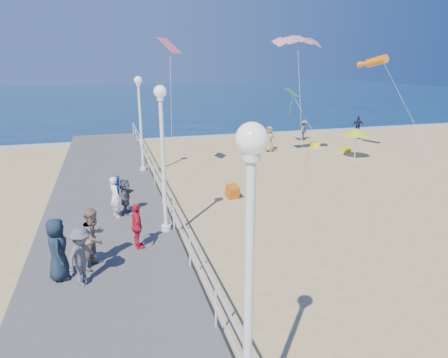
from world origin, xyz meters
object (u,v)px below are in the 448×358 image
object	(u,v)px
woman_holding_toddler	(115,197)
toddler_held	(118,186)
spectator_1	(94,238)
beach_umbrella	(357,132)
lamp_post_near	(249,264)
beach_chair_right	(315,145)
lamp_post_mid	(162,145)
beach_walker_c	(269,139)
spectator_2	(82,256)
spectator_5	(125,197)
spectator_3	(137,226)
beach_walker_b	(358,125)
spectator_4	(58,249)
box_kite	(232,193)
beach_chair_left	(346,149)
lamp_post_far	(140,114)
beach_walker_a	(304,130)

from	to	relation	value
woman_holding_toddler	toddler_held	bearing A→B (deg)	-67.96
spectator_1	beach_umbrella	xyz separation A→B (m)	(16.82, 11.36, 0.57)
lamp_post_near	beach_chair_right	world-z (taller)	lamp_post_near
woman_holding_toddler	beach_chair_right	xyz separation A→B (m)	(15.43, 11.72, -1.05)
spectator_1	toddler_held	bearing A→B (deg)	19.11
lamp_post_mid	beach_walker_c	world-z (taller)	lamp_post_mid
spectator_2	spectator_5	size ratio (longest dim) A/B	1.16
spectator_3	beach_umbrella	world-z (taller)	beach_umbrella
lamp_post_near	beach_walker_b	distance (m)	33.71
lamp_post_near	spectator_4	bearing A→B (deg)	118.37
lamp_post_mid	beach_walker_b	distance (m)	27.13
lamp_post_near	spectator_1	world-z (taller)	lamp_post_near
woman_holding_toddler	spectator_1	world-z (taller)	spectator_1
toddler_held	beach_walker_b	xyz separation A→B (m)	(21.93, 15.67, -0.84)
lamp_post_near	toddler_held	distance (m)	11.35
lamp_post_mid	woman_holding_toddler	size ratio (longest dim) A/B	3.14
toddler_held	box_kite	size ratio (longest dim) A/B	1.42
beach_chair_left	lamp_post_far	bearing A→B (deg)	-170.69
spectator_4	box_kite	distance (m)	9.75
spectator_2	box_kite	distance (m)	9.61
spectator_3	beach_chair_right	world-z (taller)	spectator_3
toddler_held	beach_walker_b	world-z (taller)	toddler_held
toddler_held	beach_umbrella	world-z (taller)	beach_umbrella
woman_holding_toddler	box_kite	distance (m)	5.94
spectator_5	beach_walker_c	distance (m)	15.61
beach_walker_b	box_kite	bearing A→B (deg)	85.07
spectator_4	beach_chair_left	world-z (taller)	spectator_4
toddler_held	woman_holding_toddler	bearing A→B (deg)	112.04
lamp_post_mid	spectator_4	bearing A→B (deg)	-143.08
spectator_4	beach_walker_a	bearing A→B (deg)	-48.52
lamp_post_far	toddler_held	world-z (taller)	lamp_post_far
lamp_post_mid	box_kite	distance (m)	6.36
box_kite	beach_chair_right	distance (m)	13.93
lamp_post_near	spectator_3	distance (m)	8.25
lamp_post_near	spectator_1	bearing A→B (deg)	109.69
spectator_2	lamp_post_mid	bearing A→B (deg)	-6.95
beach_walker_a	beach_umbrella	bearing A→B (deg)	-140.18
spectator_2	beach_walker_a	bearing A→B (deg)	-5.94
woman_holding_toddler	box_kite	size ratio (longest dim) A/B	2.83
lamp_post_far	beach_walker_a	world-z (taller)	lamp_post_far
woman_holding_toddler	spectator_3	world-z (taller)	woman_holding_toddler
beach_chair_left	beach_chair_right	world-z (taller)	same
spectator_3	beach_walker_b	world-z (taller)	spectator_3
toddler_held	spectator_4	bearing A→B (deg)	135.16
lamp_post_near	beach_chair_left	world-z (taller)	lamp_post_near
beach_chair_right	spectator_5	bearing A→B (deg)	-142.66
lamp_post_mid	spectator_5	bearing A→B (deg)	121.39
lamp_post_mid	beach_chair_left	size ratio (longest dim) A/B	9.67
beach_umbrella	beach_chair_right	bearing A→B (deg)	98.58
lamp_post_mid	box_kite	xyz separation A→B (m)	(3.82, 3.82, -3.36)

